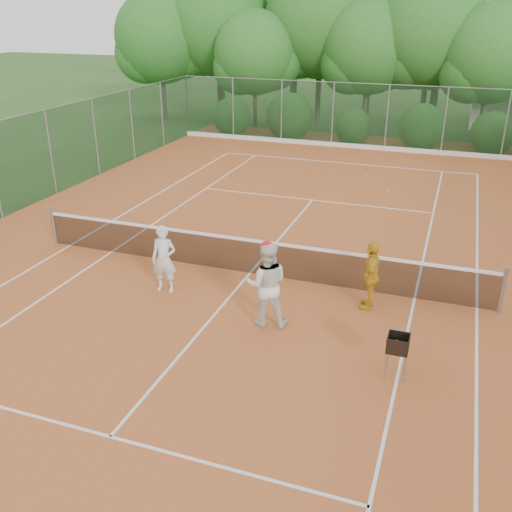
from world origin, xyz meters
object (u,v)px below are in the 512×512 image
at_px(player_yellow, 371,275).
at_px(player_center_grp, 266,284).
at_px(player_white, 164,259).
at_px(ball_hopper, 398,344).

bearing_deg(player_yellow, player_center_grp, -56.20).
bearing_deg(player_yellow, player_white, -83.64).
bearing_deg(player_center_grp, player_white, 166.32).
bearing_deg(ball_hopper, player_white, -171.97).
bearing_deg(ball_hopper, player_center_grp, -174.60).
height_order(player_white, player_yellow, player_white).
xyz_separation_m(player_center_grp, ball_hopper, (2.85, -0.99, -0.27)).
bearing_deg(player_white, ball_hopper, -23.97).
xyz_separation_m(player_center_grp, player_yellow, (1.95, 1.47, -0.15)).
bearing_deg(ball_hopper, player_yellow, 134.50).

